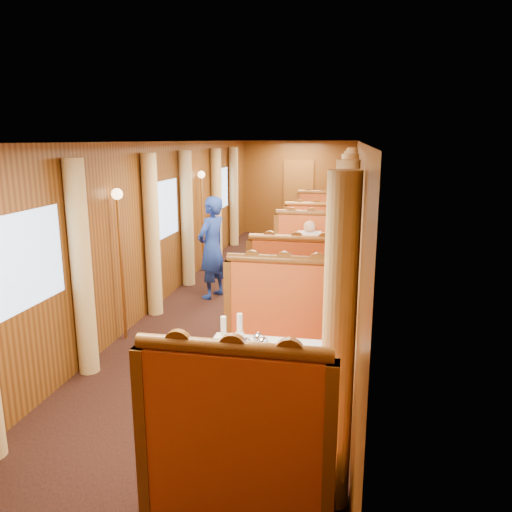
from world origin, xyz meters
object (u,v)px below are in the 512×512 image
(banquette_mid_fwd, at_px, (297,299))
(teapot_left, at_px, (245,349))
(table_near, at_px, (265,392))
(rose_vase_far, at_px, (321,214))
(banquette_mid_aft, at_px, (310,264))
(banquette_near_fwd, at_px, (239,458))
(table_far, at_px, (319,239))
(banquette_far_aft, at_px, (322,229))
(tea_tray, at_px, (256,355))
(fruit_plate, at_px, (296,361))
(steward, at_px, (212,248))
(teapot_back, at_px, (258,344))
(banquette_far_fwd, at_px, (316,246))
(banquette_near_aft, at_px, (281,342))
(teapot_right, at_px, (262,349))
(passenger, at_px, (309,249))
(table_mid, at_px, (304,282))
(rose_vase_mid, at_px, (305,248))

(banquette_mid_fwd, height_order, teapot_left, banquette_mid_fwd)
(table_near, relative_size, rose_vase_far, 2.92)
(banquette_mid_aft, bearing_deg, banquette_near_fwd, -90.00)
(table_far, xyz_separation_m, banquette_far_aft, (0.00, 1.01, 0.05))
(tea_tray, distance_m, fruit_plate, 0.36)
(steward, bearing_deg, teapot_back, 42.26)
(banquette_near_fwd, relative_size, teapot_back, 8.89)
(banquette_far_fwd, bearing_deg, teapot_left, -91.47)
(banquette_near_aft, distance_m, teapot_right, 1.16)
(banquette_mid_fwd, height_order, passenger, banquette_mid_fwd)
(banquette_near_aft, height_order, tea_tray, banquette_near_aft)
(banquette_far_aft, height_order, teapot_right, banquette_far_aft)
(teapot_back, bearing_deg, banquette_mid_aft, 85.85)
(tea_tray, distance_m, steward, 4.00)
(table_mid, distance_m, rose_vase_mid, 0.55)
(teapot_left, relative_size, rose_vase_mid, 0.43)
(fruit_plate, bearing_deg, steward, 115.27)
(teapot_right, distance_m, rose_vase_far, 7.07)
(banquette_far_aft, bearing_deg, passenger, -90.00)
(banquette_mid_fwd, distance_m, teapot_left, 2.62)
(teapot_right, bearing_deg, table_far, 75.35)
(banquette_mid_fwd, bearing_deg, teapot_right, -90.19)
(banquette_near_aft, relative_size, teapot_back, 8.89)
(banquette_far_fwd, xyz_separation_m, banquette_far_aft, (0.00, 2.03, 0.00))
(fruit_plate, distance_m, rose_vase_far, 7.15)
(banquette_near_aft, bearing_deg, banquette_near_fwd, -90.00)
(teapot_right, xyz_separation_m, steward, (-1.50, 3.73, 0.01))
(table_near, distance_m, steward, 3.97)
(banquette_near_aft, relative_size, fruit_plate, 6.37)
(table_mid, height_order, tea_tray, tea_tray)
(teapot_back, distance_m, rose_vase_mid, 3.46)
(table_mid, bearing_deg, banquette_mid_aft, 90.00)
(banquette_near_aft, bearing_deg, teapot_left, -97.93)
(tea_tray, bearing_deg, banquette_near_fwd, -86.20)
(banquette_near_aft, height_order, fruit_plate, banquette_near_aft)
(banquette_mid_aft, relative_size, teapot_back, 8.89)
(passenger, bearing_deg, table_near, -90.00)
(passenger, bearing_deg, tea_tray, -90.81)
(banquette_near_fwd, distance_m, banquette_near_aft, 2.03)
(banquette_mid_fwd, bearing_deg, banquette_far_fwd, 90.00)
(banquette_near_aft, distance_m, teapot_back, 1.06)
(banquette_far_fwd, relative_size, steward, 0.81)
(steward, bearing_deg, fruit_plate, 45.81)
(banquette_mid_fwd, distance_m, teapot_right, 2.60)
(banquette_far_fwd, distance_m, tea_tray, 6.08)
(teapot_left, distance_m, steward, 3.99)
(banquette_mid_fwd, xyz_separation_m, teapot_right, (-0.01, -2.57, 0.39))
(teapot_back, xyz_separation_m, steward, (-1.44, 3.62, 0.02))
(teapot_right, height_order, rose_vase_far, rose_vase_far)
(banquette_near_fwd, height_order, rose_vase_mid, banquette_near_fwd)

